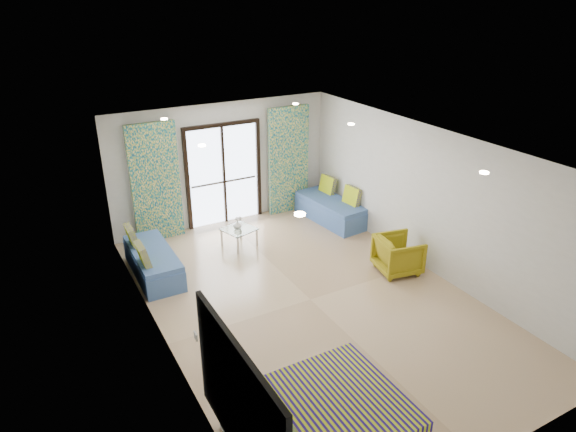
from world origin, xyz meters
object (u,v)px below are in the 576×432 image
daybed_right (331,209)px  bed (319,424)px  coffee_table (239,231)px  armchair (398,253)px  daybed_left (152,261)px

daybed_right → bed: bearing=-130.2°
coffee_table → armchair: armchair is taller
daybed_left → armchair: bearing=-26.9°
coffee_table → daybed_left: bearing=-171.1°
armchair → daybed_left: bearing=73.7°
daybed_right → daybed_left: bearing=-179.6°
bed → daybed_left: daybed_left is taller
bed → armchair: 4.33m
bed → daybed_left: size_ratio=1.08×
coffee_table → bed: bearing=-103.7°
daybed_right → coffee_table: (-2.36, -0.16, 0.07)m
daybed_right → armchair: daybed_right is taller
bed → daybed_right: (3.59, 5.22, 0.00)m
bed → coffee_table: coffee_table is taller
daybed_left → armchair: size_ratio=2.32×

